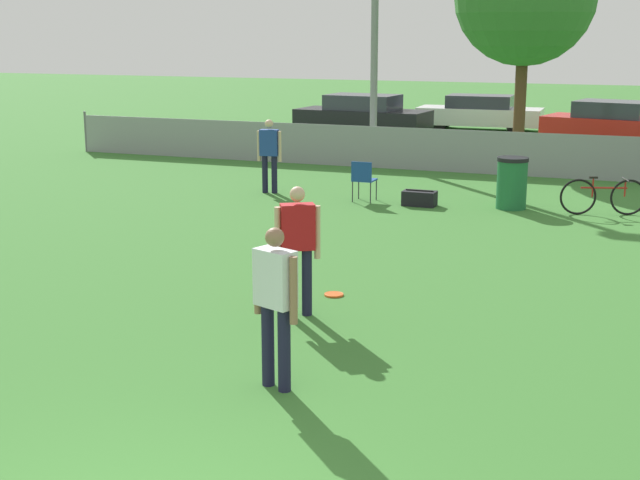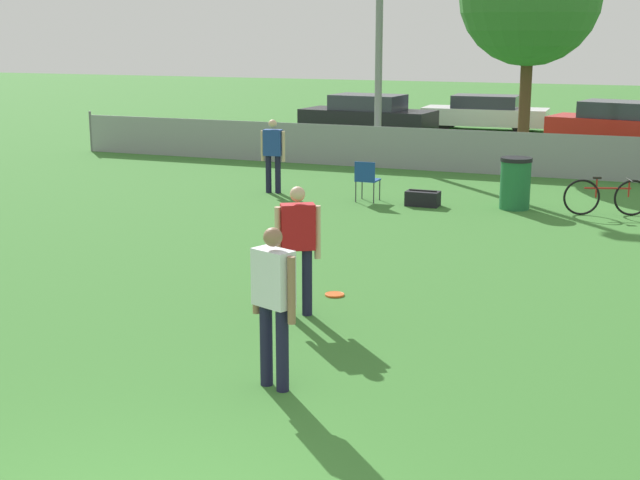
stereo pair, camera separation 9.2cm
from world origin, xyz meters
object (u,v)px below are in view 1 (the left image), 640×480
object	(u,v)px
player_defender_red	(298,242)
frisbee_disc	(334,294)
player_receiver_white	(275,297)
parked_car_red	(611,124)
bicycle_sideline	(603,196)
parked_car_white	(480,113)
gear_bag_sideline	(419,198)
spectator_in_blue	(269,151)
folding_chair_sideline	(363,178)
parked_car_dark	(363,116)
trash_bin	(512,183)

from	to	relation	value
player_defender_red	frisbee_disc	xyz separation A→B (m)	(0.12, 0.99, -0.95)
player_receiver_white	parked_car_red	bearing A→B (deg)	106.33
bicycle_sideline	parked_car_white	distance (m)	15.60
player_receiver_white	gear_bag_sideline	world-z (taller)	player_receiver_white
parked_car_red	spectator_in_blue	bearing A→B (deg)	-106.99
player_receiver_white	bicycle_sideline	bearing A→B (deg)	97.79
folding_chair_sideline	gear_bag_sideline	world-z (taller)	folding_chair_sideline
folding_chair_sideline	bicycle_sideline	xyz separation A→B (m)	(4.86, 0.38, -0.15)
parked_car_dark	bicycle_sideline	bearing A→B (deg)	-47.84
frisbee_disc	parked_car_white	distance (m)	21.89
parked_car_dark	frisbee_disc	bearing A→B (deg)	-68.19
parked_car_red	player_defender_red	bearing A→B (deg)	-85.44
parked_car_white	bicycle_sideline	bearing A→B (deg)	-71.89
folding_chair_sideline	parked_car_red	distance (m)	12.87
parked_car_red	parked_car_white	bearing A→B (deg)	160.87
trash_bin	gear_bag_sideline	distance (m)	1.91
spectator_in_blue	parked_car_dark	xyz separation A→B (m)	(-1.68, 11.53, -0.25)
spectator_in_blue	parked_car_red	world-z (taller)	spectator_in_blue
trash_bin	parked_car_dark	xyz separation A→B (m)	(-7.04, 11.40, 0.17)
player_receiver_white	spectator_in_blue	world-z (taller)	player_receiver_white
bicycle_sideline	gear_bag_sideline	bearing A→B (deg)	167.62
parked_car_white	player_defender_red	bearing A→B (deg)	-86.48
player_defender_red	gear_bag_sideline	distance (m)	7.79
folding_chair_sideline	player_defender_red	bearing A→B (deg)	102.72
player_defender_red	parked_car_white	size ratio (longest dim) A/B	0.37
player_receiver_white	spectator_in_blue	distance (m)	11.29
folding_chair_sideline	parked_car_white	distance (m)	15.02
folding_chair_sideline	trash_bin	bearing A→B (deg)	-172.60
player_receiver_white	spectator_in_blue	size ratio (longest dim) A/B	1.02
parked_car_dark	folding_chair_sideline	bearing A→B (deg)	-66.96
gear_bag_sideline	player_defender_red	bearing A→B (deg)	-86.46
folding_chair_sideline	parked_car_red	size ratio (longest dim) A/B	0.20
folding_chair_sideline	gear_bag_sideline	distance (m)	1.29
trash_bin	parked_car_red	world-z (taller)	parked_car_red
trash_bin	spectator_in_blue	bearing A→B (deg)	-178.60
player_defender_red	gear_bag_sideline	bearing A→B (deg)	62.49
frisbee_disc	folding_chair_sideline	size ratio (longest dim) A/B	0.31
spectator_in_blue	parked_car_dark	distance (m)	11.66
parked_car_red	player_receiver_white	bearing A→B (deg)	-82.88
spectator_in_blue	parked_car_white	distance (m)	14.87
frisbee_disc	player_receiver_white	bearing A→B (deg)	-79.80
player_defender_red	parked_car_dark	size ratio (longest dim) A/B	0.35
player_defender_red	frisbee_disc	world-z (taller)	player_defender_red
gear_bag_sideline	parked_car_red	size ratio (longest dim) A/B	0.16
bicycle_sideline	gear_bag_sideline	distance (m)	3.65
player_receiver_white	folding_chair_sideline	size ratio (longest dim) A/B	1.91
trash_bin	parked_car_red	size ratio (longest dim) A/B	0.24
folding_chair_sideline	parked_car_white	bearing A→B (deg)	-87.78
frisbee_disc	parked_car_white	bearing A→B (deg)	96.19
folding_chair_sideline	bicycle_sideline	distance (m)	4.88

